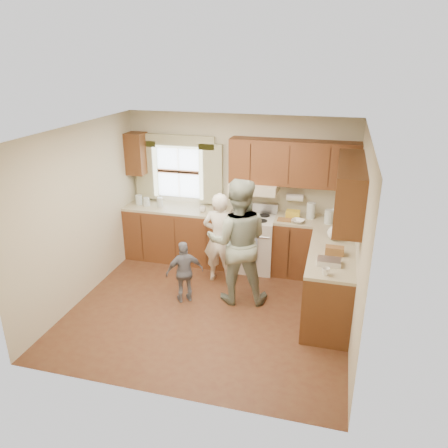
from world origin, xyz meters
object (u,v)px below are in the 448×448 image
(woman_left, at_px, (220,238))
(child, at_px, (185,272))
(stove, at_px, (252,242))
(woman_right, at_px, (238,242))

(woman_left, relative_size, child, 1.56)
(stove, height_order, child, stove)
(stove, height_order, woman_left, woman_left)
(stove, relative_size, woman_left, 0.74)
(woman_right, xyz_separation_m, child, (-0.72, -0.24, -0.45))
(woman_left, distance_m, woman_right, 0.65)
(stove, bearing_deg, woman_left, -123.42)
(woman_left, height_order, child, woman_left)
(stove, distance_m, woman_right, 1.16)
(stove, distance_m, woman_left, 0.75)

